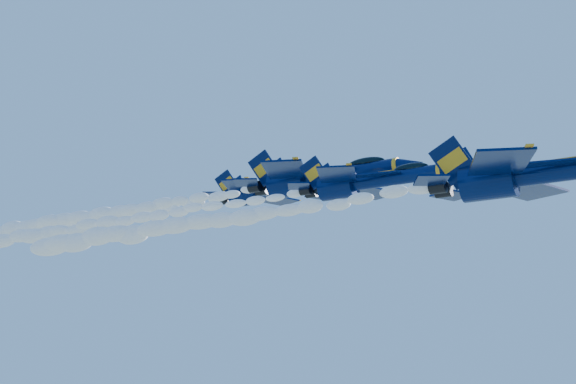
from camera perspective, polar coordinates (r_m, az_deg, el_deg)
The scene contains 8 objects.
jet_lead at distance 54.60m, azimuth 19.26°, elevation 1.46°, with size 18.31×15.02×6.80m.
smoke_trail_jet_lead at distance 66.17m, azimuth -6.76°, elevation -2.44°, with size 43.75×2.19×1.97m, color white.
jet_second at distance 65.57m, azimuth 6.43°, elevation 0.87°, with size 15.54×12.75×5.77m.
smoke_trail_jet_second at distance 80.67m, azimuth -12.48°, elevation -2.15°, with size 43.75×1.86×1.67m, color white.
jet_third at distance 77.26m, azimuth 2.70°, elevation 1.20°, with size 20.03×16.43×7.44m.
smoke_trail_jet_third at distance 94.46m, azimuth -13.97°, elevation -1.64°, with size 43.75×2.39×2.15m, color white.
jet_fourth at distance 92.84m, azimuth -1.45°, elevation 0.10°, with size 18.30×15.01×6.80m.
smoke_trail_jet_fourth at distance 110.64m, azimuth -14.74°, elevation -2.09°, with size 43.75×2.19×1.97m, color white.
Camera 1 is at (31.10, -65.17, 133.60)m, focal length 45.00 mm.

